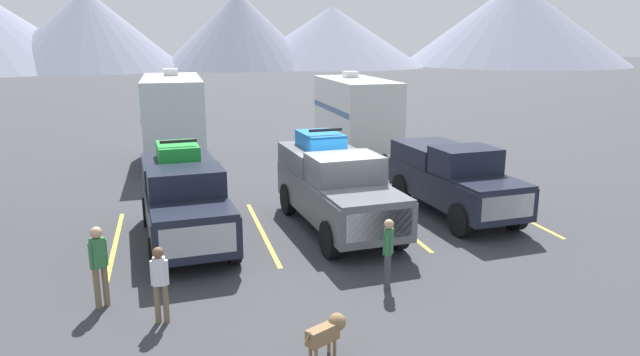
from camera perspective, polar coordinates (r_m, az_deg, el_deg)
ground_plane at (r=16.01m, az=1.65°, el=-5.66°), size 240.00×240.00×0.00m
pickup_truck_a at (r=15.67m, az=-13.41°, el=-1.91°), size 2.42×5.46×2.62m
pickup_truck_b at (r=16.25m, az=1.50°, el=-0.66°), size 2.46×5.78×2.76m
pickup_truck_c at (r=18.01m, az=13.12°, el=0.06°), size 2.36×5.33×2.20m
lot_stripe_a at (r=16.22m, az=-19.79°, el=-6.23°), size 0.12×5.50×0.01m
lot_stripe_b at (r=16.31m, az=-5.82°, el=-5.33°), size 0.12×5.50×0.01m
lot_stripe_c at (r=17.33m, az=7.19°, el=-4.21°), size 0.12×5.50×0.01m
lot_stripe_d at (r=19.12m, az=18.24°, el=-3.08°), size 0.12×5.50×0.01m
camper_trailer_a at (r=25.27m, az=-14.44°, el=6.09°), size 2.42×7.51×4.02m
camper_trailer_b at (r=26.83m, az=3.59°, el=6.67°), size 2.55×7.26×3.78m
person_a at (r=11.41m, az=-15.70°, el=-9.74°), size 0.34×0.21×1.54m
person_b at (r=12.50m, az=6.83°, el=-7.05°), size 0.28×0.31×1.58m
person_c at (r=12.38m, az=-21.23°, el=-7.77°), size 0.34×0.30×1.72m
dog at (r=10.10m, az=0.87°, el=-14.95°), size 0.84×0.55×0.73m
mountain_ridge at (r=105.12m, az=-9.77°, el=14.50°), size 152.99×49.74×16.08m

